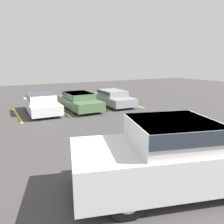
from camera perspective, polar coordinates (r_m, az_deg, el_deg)
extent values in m
plane|color=#423F3F|center=(6.96, 20.47, -15.77)|extent=(60.00, 60.00, 0.00)
cube|color=yellow|center=(14.83, -23.45, -0.80)|extent=(0.12, 4.21, 0.01)
cube|color=yellow|center=(15.34, -13.16, 0.37)|extent=(0.12, 4.21, 0.01)
cube|color=yellow|center=(16.31, -3.82, 1.43)|extent=(0.12, 4.21, 0.01)
cube|color=yellow|center=(17.66, 4.29, 2.31)|extent=(0.12, 4.21, 0.01)
cube|color=white|center=(6.07, 17.37, -12.06)|extent=(5.91, 3.65, 0.98)
cube|color=white|center=(5.66, 15.45, -5.10)|extent=(2.48, 2.41, 0.62)
cube|color=#2D3842|center=(5.62, 15.53, -3.74)|extent=(2.46, 2.46, 0.34)
cylinder|color=black|center=(7.71, 25.15, -9.82)|extent=(0.92, 0.58, 0.86)
cylinder|color=#ADADB2|center=(7.71, 25.15, -9.82)|extent=(0.56, 0.47, 0.47)
cylinder|color=black|center=(6.38, -0.27, -13.30)|extent=(0.92, 0.58, 0.86)
cylinder|color=#ADADB2|center=(6.38, -0.27, -13.30)|extent=(0.56, 0.47, 0.47)
cylinder|color=black|center=(4.96, 3.95, -21.72)|extent=(0.92, 0.58, 0.86)
cylinder|color=#ADADB2|center=(4.96, 3.95, -21.72)|extent=(0.56, 0.47, 0.47)
cube|color=silver|center=(14.94, -17.86, 1.56)|extent=(2.01, 4.35, 0.58)
cube|color=silver|center=(14.94, -18.06, 3.61)|extent=(1.70, 2.29, 0.48)
cube|color=#2D3842|center=(14.92, -18.08, 3.97)|extent=(1.77, 2.25, 0.29)
cylinder|color=black|center=(13.92, -13.80, 0.39)|extent=(0.24, 0.64, 0.63)
cylinder|color=#ADADB2|center=(13.92, -13.80, 0.39)|extent=(0.24, 0.36, 0.35)
cylinder|color=black|center=(13.67, -20.21, -0.27)|extent=(0.24, 0.64, 0.63)
cylinder|color=#ADADB2|center=(13.67, -20.21, -0.27)|extent=(0.24, 0.36, 0.35)
cylinder|color=black|center=(16.30, -15.82, 2.07)|extent=(0.24, 0.64, 0.63)
cylinder|color=#ADADB2|center=(16.30, -15.82, 2.07)|extent=(0.24, 0.36, 0.35)
cylinder|color=black|center=(16.08, -21.31, 1.53)|extent=(0.24, 0.64, 0.63)
cylinder|color=#ADADB2|center=(16.08, -21.31, 1.53)|extent=(0.24, 0.36, 0.35)
cube|color=#4C6B47|center=(15.48, -8.54, 2.46)|extent=(1.86, 4.56, 0.58)
cube|color=#4C6B47|center=(15.49, -8.72, 4.29)|extent=(1.63, 2.38, 0.40)
cube|color=#2D3842|center=(15.47, -8.73, 4.59)|extent=(1.70, 2.33, 0.24)
cylinder|color=black|center=(14.62, -3.78, 1.42)|extent=(0.23, 0.68, 0.67)
cylinder|color=#ADADB2|center=(14.62, -3.78, 1.42)|extent=(0.24, 0.37, 0.37)
cylinder|color=black|center=(14.03, -9.60, 0.77)|extent=(0.23, 0.68, 0.67)
cylinder|color=#ADADB2|center=(14.03, -9.60, 0.77)|extent=(0.24, 0.37, 0.37)
cylinder|color=black|center=(17.00, -7.63, 2.96)|extent=(0.23, 0.68, 0.67)
cylinder|color=#ADADB2|center=(17.00, -7.63, 2.96)|extent=(0.24, 0.37, 0.37)
cylinder|color=black|center=(16.49, -12.72, 2.45)|extent=(0.23, 0.68, 0.67)
cylinder|color=#ADADB2|center=(16.49, -12.72, 2.45)|extent=(0.24, 0.37, 0.37)
cube|color=gray|center=(16.79, 0.25, 3.34)|extent=(1.99, 4.48, 0.56)
cube|color=gray|center=(16.79, 0.12, 5.04)|extent=(1.67, 2.36, 0.42)
cube|color=#2D3842|center=(16.78, 0.12, 5.32)|extent=(1.74, 2.32, 0.25)
cylinder|color=black|center=(16.08, 4.73, 2.37)|extent=(0.26, 0.64, 0.63)
cylinder|color=#ADADB2|center=(16.08, 4.73, 2.37)|extent=(0.25, 0.36, 0.34)
cylinder|color=black|center=(15.35, -0.11, 1.91)|extent=(0.26, 0.64, 0.63)
cylinder|color=#ADADB2|center=(15.35, -0.11, 1.91)|extent=(0.25, 0.36, 0.34)
cylinder|color=black|center=(18.27, 0.55, 3.69)|extent=(0.26, 0.64, 0.63)
cylinder|color=#ADADB2|center=(18.27, 0.55, 3.69)|extent=(0.25, 0.36, 0.34)
cylinder|color=black|center=(17.63, -3.83, 3.32)|extent=(0.26, 0.64, 0.63)
cylinder|color=#ADADB2|center=(17.63, -3.83, 3.32)|extent=(0.25, 0.36, 0.34)
cube|color=black|center=(11.06, 20.47, -4.91)|extent=(0.39, 0.39, 0.03)
cone|color=orange|center=(10.98, 20.59, -3.41)|extent=(0.30, 0.30, 0.63)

